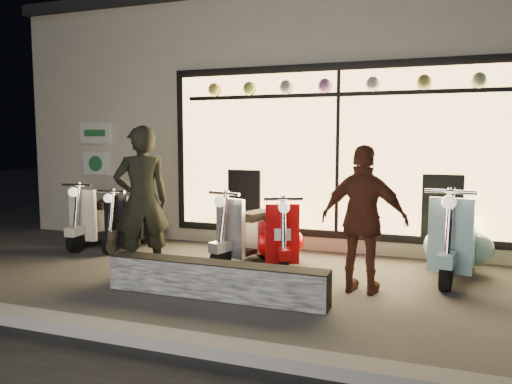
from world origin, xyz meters
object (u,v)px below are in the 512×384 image
at_px(scooter_red, 278,237).
at_px(woman, 364,220).
at_px(graffiti_barrier, 215,280).
at_px(man, 142,201).
at_px(scooter_silver, 254,233).

bearing_deg(scooter_red, woman, -57.15).
xyz_separation_m(graffiti_barrier, woman, (1.50, 0.74, 0.64)).
bearing_deg(scooter_red, graffiti_barrier, -120.67).
bearing_deg(man, scooter_red, 173.21).
height_order(scooter_red, man, man).
height_order(scooter_silver, man, man).
relative_size(graffiti_barrier, scooter_silver, 1.81).
distance_m(graffiti_barrier, woman, 1.80).
bearing_deg(man, scooter_silver, -175.66).
relative_size(scooter_red, man, 0.70).
relative_size(graffiti_barrier, man, 1.33).
distance_m(scooter_red, woman, 1.62).
xyz_separation_m(scooter_red, woman, (1.28, -0.87, 0.45)).
bearing_deg(woman, scooter_silver, -23.54).
relative_size(scooter_red, woman, 0.80).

